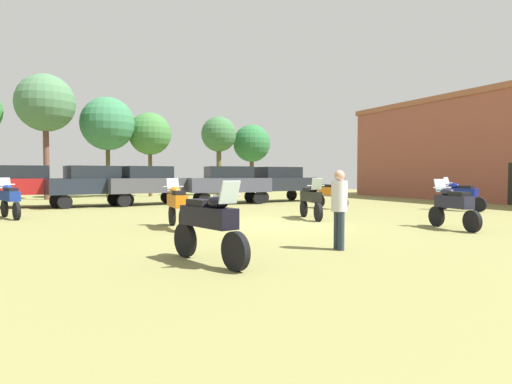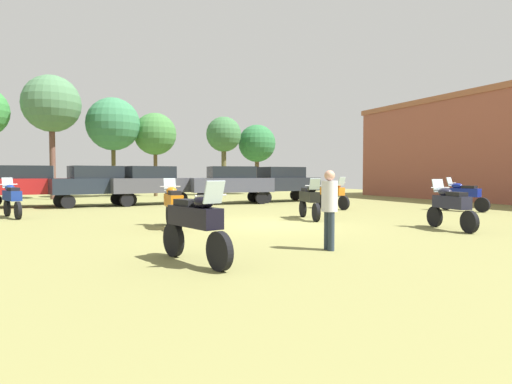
% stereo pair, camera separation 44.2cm
% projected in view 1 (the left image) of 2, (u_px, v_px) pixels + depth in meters
% --- Properties ---
extents(ground_plane, '(44.00, 52.00, 0.02)m').
position_uv_depth(ground_plane, '(277.00, 225.00, 13.87)').
color(ground_plane, olive).
extents(brick_building, '(6.12, 19.85, 6.43)m').
position_uv_depth(brick_building, '(502.00, 147.00, 25.98)').
color(brick_building, '#984F3E').
rests_on(brick_building, ground).
extents(motorcycle_1, '(0.79, 2.21, 1.46)m').
position_uv_depth(motorcycle_1, '(311.00, 199.00, 15.42)').
color(motorcycle_1, black).
rests_on(motorcycle_1, ground).
extents(motorcycle_2, '(0.65, 2.16, 1.47)m').
position_uv_depth(motorcycle_2, '(331.00, 193.00, 20.01)').
color(motorcycle_2, black).
rests_on(motorcycle_2, ground).
extents(motorcycle_3, '(0.78, 2.24, 1.50)m').
position_uv_depth(motorcycle_3, '(209.00, 223.00, 7.75)').
color(motorcycle_3, black).
rests_on(motorcycle_3, ground).
extents(motorcycle_4, '(0.86, 2.13, 1.47)m').
position_uv_depth(motorcycle_4, '(10.00, 198.00, 15.67)').
color(motorcycle_4, black).
rests_on(motorcycle_4, ground).
extents(motorcycle_5, '(0.74, 2.20, 1.46)m').
position_uv_depth(motorcycle_5, '(460.00, 194.00, 19.01)').
color(motorcycle_5, black).
rests_on(motorcycle_5, ground).
extents(motorcycle_7, '(0.62, 2.25, 1.47)m').
position_uv_depth(motorcycle_7, '(177.00, 204.00, 12.83)').
color(motorcycle_7, black).
rests_on(motorcycle_7, ground).
extents(motorcycle_8, '(0.69, 2.08, 1.45)m').
position_uv_depth(motorcycle_8, '(453.00, 205.00, 12.63)').
color(motorcycle_8, black).
rests_on(motorcycle_8, ground).
extents(car_1, '(4.56, 2.59, 2.00)m').
position_uv_depth(car_1, '(93.00, 183.00, 21.30)').
color(car_1, black).
rests_on(car_1, ground).
extents(car_2, '(4.47, 2.27, 2.00)m').
position_uv_depth(car_2, '(229.00, 182.00, 23.26)').
color(car_2, black).
rests_on(car_2, ground).
extents(car_3, '(4.57, 2.61, 2.00)m').
position_uv_depth(car_3, '(147.00, 182.00, 22.46)').
color(car_3, black).
rests_on(car_3, ground).
extents(car_4, '(4.32, 1.84, 2.00)m').
position_uv_depth(car_4, '(22.00, 183.00, 20.58)').
color(car_4, black).
rests_on(car_4, ground).
extents(car_6, '(4.43, 2.15, 2.00)m').
position_uv_depth(car_6, '(278.00, 181.00, 25.15)').
color(car_6, black).
rests_on(car_6, ground).
extents(person_1, '(0.37, 0.37, 1.69)m').
position_uv_depth(person_1, '(339.00, 204.00, 9.17)').
color(person_1, '#25313E').
rests_on(person_1, ground).
extents(tree_1, '(3.01, 3.01, 5.98)m').
position_uv_depth(tree_1, '(150.00, 134.00, 30.99)').
color(tree_1, brown).
rests_on(tree_1, ground).
extents(tree_2, '(2.61, 2.61, 5.86)m').
position_uv_depth(tree_2, '(219.00, 135.00, 32.27)').
color(tree_2, brown).
rests_on(tree_2, ground).
extents(tree_3, '(2.94, 2.94, 5.48)m').
position_uv_depth(tree_3, '(252.00, 144.00, 34.24)').
color(tree_3, brown).
rests_on(tree_3, ground).
extents(tree_5, '(3.54, 3.54, 7.76)m').
position_uv_depth(tree_5, '(45.00, 104.00, 26.83)').
color(tree_5, brown).
rests_on(tree_5, ground).
extents(tree_7, '(3.60, 3.60, 6.81)m').
position_uv_depth(tree_7, '(107.00, 124.00, 29.43)').
color(tree_7, '#4E4325').
rests_on(tree_7, ground).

